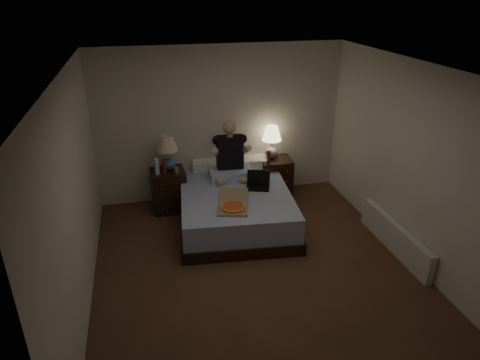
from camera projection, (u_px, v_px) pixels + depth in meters
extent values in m
cube|color=brown|center=(256.00, 269.00, 5.44)|extent=(4.00, 4.50, 0.00)
cube|color=white|center=(260.00, 70.00, 4.40)|extent=(4.00, 4.50, 0.00)
cube|color=beige|center=(221.00, 124.00, 6.91)|extent=(4.00, 0.00, 2.50)
cube|color=beige|center=(346.00, 313.00, 2.93)|extent=(4.00, 0.00, 2.50)
cube|color=beige|center=(75.00, 198.00, 4.50)|extent=(0.00, 4.50, 2.50)
cube|color=beige|center=(412.00, 165.00, 5.34)|extent=(0.00, 4.50, 2.50)
cube|color=#516AA2|center=(235.00, 205.00, 6.47)|extent=(1.79, 2.26, 0.53)
cube|color=black|center=(169.00, 190.00, 6.77)|extent=(0.54, 0.49, 0.67)
cube|color=black|center=(275.00, 177.00, 7.24)|extent=(0.52, 0.47, 0.66)
cylinder|color=silver|center=(157.00, 167.00, 6.45)|extent=(0.07, 0.07, 0.25)
cylinder|color=beige|center=(176.00, 170.00, 6.50)|extent=(0.07, 0.07, 0.10)
cylinder|color=#621F0E|center=(164.00, 166.00, 6.48)|extent=(0.06, 0.06, 0.23)
cylinder|color=#5B2D0D|center=(269.00, 157.00, 6.89)|extent=(0.06, 0.06, 0.23)
cube|color=silver|center=(394.00, 237.00, 5.76)|extent=(0.10, 1.60, 0.40)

